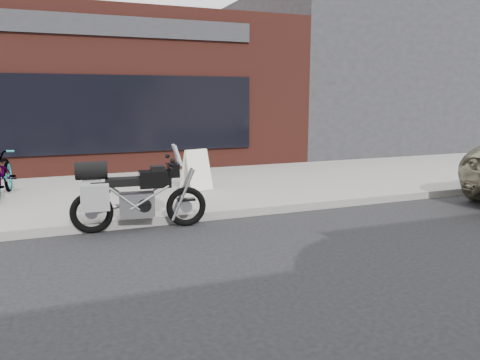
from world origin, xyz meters
TOP-DOWN VIEW (x-y plane):
  - ground at (0.00, 0.00)m, footprint 120.00×120.00m
  - near_sidewalk at (0.00, 7.00)m, footprint 44.00×6.00m
  - storefront at (-2.00, 13.98)m, footprint 14.00×10.07m
  - neighbour_building at (10.00, 14.00)m, footprint 10.00×10.00m
  - motorcycle at (-1.17, 3.89)m, footprint 2.19×0.70m
  - bicycle_front at (-3.26, 6.69)m, footprint 0.83×1.97m
  - sandwich_sign at (0.56, 6.06)m, footprint 0.67×0.64m

SIDE VIEW (x-z plane):
  - ground at x=0.00m, z-range 0.00..0.00m
  - near_sidewalk at x=0.00m, z-range 0.00..0.15m
  - sandwich_sign at x=0.56m, z-range 0.15..1.03m
  - motorcycle at x=-1.17m, z-range -0.09..1.29m
  - bicycle_front at x=-3.26m, z-range 0.15..1.16m
  - storefront at x=-2.00m, z-range 0.00..4.50m
  - neighbour_building at x=10.00m, z-range 0.00..6.00m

